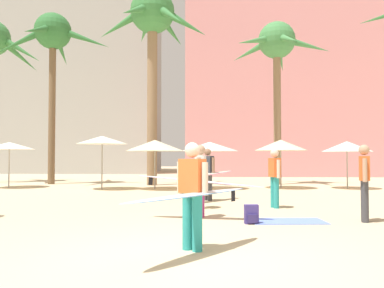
{
  "coord_description": "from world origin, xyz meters",
  "views": [
    {
      "loc": [
        0.23,
        -6.03,
        1.46
      ],
      "look_at": [
        -0.2,
        7.33,
        1.91
      ],
      "focal_mm": 37.93,
      "sensor_mm": 36.0,
      "label": 1
    }
  ],
  "objects": [
    {
      "name": "palm_tree_left",
      "position": [
        -2.57,
        15.42,
        8.59
      ],
      "size": [
        6.03,
        6.1,
        10.51
      ],
      "color": "#896B4C",
      "rests_on": "ground"
    },
    {
      "name": "cafe_umbrella_2",
      "position": [
        6.91,
        13.25,
        1.98
      ],
      "size": [
        2.31,
        2.31,
        2.23
      ],
      "color": "gray",
      "rests_on": "ground"
    },
    {
      "name": "cafe_umbrella_5",
      "position": [
        0.44,
        12.96,
        1.98
      ],
      "size": [
        2.69,
        2.69,
        2.19
      ],
      "color": "gray",
      "rests_on": "ground"
    },
    {
      "name": "person_far_left",
      "position": [
        0.03,
        0.29,
        0.92
      ],
      "size": [
        1.98,
        2.48,
        1.7
      ],
      "rotation": [
        0.0,
        0.0,
        4.07
      ],
      "color": "teal",
      "rests_on": "ground"
    },
    {
      "name": "backpack",
      "position": [
        1.25,
        3.0,
        0.2
      ],
      "size": [
        0.32,
        0.26,
        0.42
      ],
      "rotation": [
        0.0,
        0.0,
        4.81
      ],
      "color": "#3D337B",
      "rests_on": "ground"
    },
    {
      "name": "person_near_left",
      "position": [
        2.25,
        5.85,
        0.94
      ],
      "size": [
        0.32,
        0.6,
        1.71
      ],
      "rotation": [
        0.0,
        0.0,
        3.42
      ],
      "color": "teal",
      "rests_on": "ground"
    },
    {
      "name": "palm_tree_far_left",
      "position": [
        -8.26,
        16.03,
        7.97
      ],
      "size": [
        6.51,
        6.62,
        9.52
      ],
      "color": "brown",
      "rests_on": "ground"
    },
    {
      "name": "hotel_pink",
      "position": [
        9.76,
        28.5,
        7.68
      ],
      "size": [
        22.05,
        8.51,
        15.35
      ],
      "primitive_type": "cube",
      "color": "pink",
      "rests_on": "ground"
    },
    {
      "name": "ground",
      "position": [
        0.0,
        0.0,
        0.0
      ],
      "size": [
        120.0,
        120.0,
        0.0
      ],
      "primitive_type": "plane",
      "color": "#C6B28C"
    },
    {
      "name": "cafe_umbrella_1",
      "position": [
        -9.31,
        13.38,
        2.04
      ],
      "size": [
        2.4,
        2.4,
        2.22
      ],
      "color": "gray",
      "rests_on": "ground"
    },
    {
      "name": "cafe_umbrella_0",
      "position": [
        -4.52,
        12.5,
        2.27
      ],
      "size": [
        2.36,
        2.36,
        2.46
      ],
      "color": "gray",
      "rests_on": "ground"
    },
    {
      "name": "beach_towel",
      "position": [
        2.12,
        3.35,
        0.01
      ],
      "size": [
        1.72,
        1.0,
        0.01
      ],
      "primitive_type": "cube",
      "rotation": [
        0.0,
        0.0,
        0.06
      ],
      "color": "#6684E0",
      "rests_on": "ground"
    },
    {
      "name": "cafe_umbrella_4",
      "position": [
        3.84,
        13.43,
        2.05
      ],
      "size": [
        2.5,
        2.5,
        2.31
      ],
      "color": "gray",
      "rests_on": "ground"
    },
    {
      "name": "person_far_right",
      "position": [
        0.11,
        3.8,
        0.95
      ],
      "size": [
        3.06,
        0.99,
        1.77
      ],
      "rotation": [
        0.0,
        0.0,
        6.12
      ],
      "color": "#B7337F",
      "rests_on": "ground"
    },
    {
      "name": "person_near_right",
      "position": [
        0.08,
        5.68,
        0.96
      ],
      "size": [
        0.31,
        0.61,
        1.74
      ],
      "rotation": [
        0.0,
        0.0,
        0.25
      ],
      "color": "gold",
      "rests_on": "ground"
    },
    {
      "name": "cafe_umbrella_3",
      "position": [
        -2.1,
        12.67,
        2.02
      ],
      "size": [
        2.71,
        2.71,
        2.28
      ],
      "color": "gray",
      "rests_on": "ground"
    },
    {
      "name": "person_mid_left",
      "position": [
        3.86,
        3.35,
        0.97
      ],
      "size": [
        0.33,
        0.6,
        1.76
      ],
      "rotation": [
        0.0,
        0.0,
        5.96
      ],
      "color": "#3D3D42",
      "rests_on": "ground"
    },
    {
      "name": "person_mid_right",
      "position": [
        0.31,
        7.66,
        0.94
      ],
      "size": [
        2.01,
        2.32,
        1.77
      ],
      "rotation": [
        0.0,
        0.0,
        0.86
      ],
      "color": "#3D3D42",
      "rests_on": "ground"
    },
    {
      "name": "palm_tree_far_right",
      "position": [
        4.18,
        16.21,
        7.42
      ],
      "size": [
        5.39,
        5.57,
        8.94
      ],
      "color": "#896B4C",
      "rests_on": "ground"
    },
    {
      "name": "hotel_tower_gray",
      "position": [
        -14.08,
        34.63,
        16.66
      ],
      "size": [
        18.61,
        10.47,
        33.32
      ],
      "primitive_type": "cube",
      "color": "#A8A8A3",
      "rests_on": "ground"
    }
  ]
}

